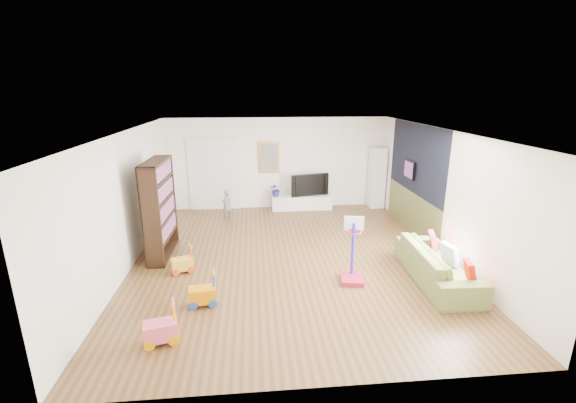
{
  "coord_description": "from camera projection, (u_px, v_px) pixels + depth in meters",
  "views": [
    {
      "loc": [
        -0.74,
        -7.55,
        3.5
      ],
      "look_at": [
        0.0,
        0.4,
        1.15
      ],
      "focal_mm": 24.0,
      "sensor_mm": 36.0,
      "label": 1
    }
  ],
  "objects": [
    {
      "name": "floor",
      "position": [
        290.0,
        258.0,
        8.27
      ],
      "size": [
        6.5,
        7.5,
        0.0
      ],
      "primitive_type": "cube",
      "color": "brown",
      "rests_on": "ground"
    },
    {
      "name": "ceiling",
      "position": [
        290.0,
        131.0,
        7.51
      ],
      "size": [
        6.5,
        7.5,
        0.0
      ],
      "primitive_type": "cube",
      "color": "white",
      "rests_on": "ground"
    },
    {
      "name": "wall_back",
      "position": [
        278.0,
        164.0,
        11.47
      ],
      "size": [
        6.5,
        0.0,
        2.7
      ],
      "primitive_type": "cube",
      "color": "white",
      "rests_on": "ground"
    },
    {
      "name": "wall_front",
      "position": [
        323.0,
        288.0,
        4.31
      ],
      "size": [
        6.5,
        0.0,
        2.7
      ],
      "primitive_type": "cube",
      "color": "silver",
      "rests_on": "ground"
    },
    {
      "name": "wall_left",
      "position": [
        126.0,
        202.0,
        7.6
      ],
      "size": [
        0.0,
        7.5,
        2.7
      ],
      "primitive_type": "cube",
      "color": "silver",
      "rests_on": "ground"
    },
    {
      "name": "wall_right",
      "position": [
        442.0,
        194.0,
        8.18
      ],
      "size": [
        0.0,
        7.5,
        2.7
      ],
      "primitive_type": "cube",
      "color": "silver",
      "rests_on": "ground"
    },
    {
      "name": "navy_accent",
      "position": [
        416.0,
        159.0,
        9.37
      ],
      "size": [
        0.01,
        3.2,
        1.7
      ],
      "primitive_type": "cube",
      "color": "black",
      "rests_on": "wall_right"
    },
    {
      "name": "olive_wainscot",
      "position": [
        411.0,
        212.0,
        9.75
      ],
      "size": [
        0.01,
        3.2,
        1.0
      ],
      "primitive_type": "cube",
      "color": "brown",
      "rests_on": "wall_right"
    },
    {
      "name": "doorway",
      "position": [
        214.0,
        175.0,
        11.35
      ],
      "size": [
        1.45,
        0.06,
        2.1
      ],
      "primitive_type": "cube",
      "color": "white",
      "rests_on": "ground"
    },
    {
      "name": "painting_back",
      "position": [
        269.0,
        157.0,
        11.35
      ],
      "size": [
        0.62,
        0.06,
        0.92
      ],
      "primitive_type": "cube",
      "color": "gold",
      "rests_on": "wall_back"
    },
    {
      "name": "artwork_right",
      "position": [
        409.0,
        169.0,
        9.64
      ],
      "size": [
        0.04,
        0.56,
        0.46
      ],
      "primitive_type": "cube",
      "color": "#7F3F8C",
      "rests_on": "wall_right"
    },
    {
      "name": "media_console",
      "position": [
        302.0,
        202.0,
        11.59
      ],
      "size": [
        1.79,
        0.46,
        0.42
      ],
      "primitive_type": "cube",
      "rotation": [
        0.0,
        0.0,
        0.01
      ],
      "color": "white",
      "rests_on": "ground"
    },
    {
      "name": "tall_cabinet",
      "position": [
        377.0,
        178.0,
        11.61
      ],
      "size": [
        0.43,
        0.43,
        1.82
      ],
      "primitive_type": "cube",
      "rotation": [
        0.0,
        0.0,
        0.02
      ],
      "color": "white",
      "rests_on": "ground"
    },
    {
      "name": "bookshelf",
      "position": [
        160.0,
        209.0,
        8.16
      ],
      "size": [
        0.41,
        1.44,
        2.09
      ],
      "primitive_type": "cube",
      "rotation": [
        0.0,
        0.0,
        -0.03
      ],
      "color": "black",
      "rests_on": "ground"
    },
    {
      "name": "sofa",
      "position": [
        438.0,
        264.0,
        7.22
      ],
      "size": [
        0.97,
        2.29,
        0.66
      ],
      "primitive_type": "imported",
      "rotation": [
        0.0,
        0.0,
        1.53
      ],
      "color": "olive",
      "rests_on": "ground"
    },
    {
      "name": "basketball_hoop",
      "position": [
        353.0,
        251.0,
        7.11
      ],
      "size": [
        0.51,
        0.59,
        1.24
      ],
      "primitive_type": "cube",
      "rotation": [
        0.0,
        0.0,
        -0.19
      ],
      "color": "#AE1B3A",
      "rests_on": "ground"
    },
    {
      "name": "ride_on_yellow",
      "position": [
        182.0,
        259.0,
        7.56
      ],
      "size": [
        0.47,
        0.36,
        0.55
      ],
      "primitive_type": "cube",
      "rotation": [
        0.0,
        0.0,
        0.3
      ],
      "color": "gold",
      "rests_on": "ground"
    },
    {
      "name": "ride_on_orange",
      "position": [
        202.0,
        289.0,
        6.39
      ],
      "size": [
        0.48,
        0.33,
        0.6
      ],
      "primitive_type": "cube",
      "rotation": [
        0.0,
        0.0,
        0.11
      ],
      "color": "orange",
      "rests_on": "ground"
    },
    {
      "name": "ride_on_pink",
      "position": [
        160.0,
        324.0,
        5.43
      ],
      "size": [
        0.52,
        0.39,
        0.62
      ],
      "primitive_type": "cube",
      "rotation": [
        0.0,
        0.0,
        0.24
      ],
      "color": "#F85978",
      "rests_on": "ground"
    },
    {
      "name": "child",
      "position": [
        227.0,
        205.0,
        10.57
      ],
      "size": [
        0.37,
        0.37,
        0.85
      ],
      "primitive_type": "imported",
      "rotation": [
        0.0,
        0.0,
        3.92
      ],
      "color": "slate",
      "rests_on": "ground"
    },
    {
      "name": "tv",
      "position": [
        309.0,
        184.0,
        11.5
      ],
      "size": [
        1.17,
        0.4,
        0.67
      ],
      "primitive_type": "imported",
      "rotation": [
        0.0,
        0.0,
        0.22
      ],
      "color": "black",
      "rests_on": "media_console"
    },
    {
      "name": "vase_plant",
      "position": [
        276.0,
        189.0,
        11.4
      ],
      "size": [
        0.45,
        0.42,
        0.42
      ],
      "primitive_type": "imported",
      "rotation": [
        0.0,
        0.0,
        0.26
      ],
      "color": "navy",
      "rests_on": "media_console"
    },
    {
      "name": "pillow_left",
      "position": [
        470.0,
        271.0,
        6.54
      ],
      "size": [
        0.18,
        0.38,
        0.37
      ],
      "primitive_type": "cube",
      "rotation": [
        0.0,
        0.0,
        -0.25
      ],
      "color": "red",
      "rests_on": "sofa"
    },
    {
      "name": "pillow_center",
      "position": [
        450.0,
        254.0,
        7.22
      ],
      "size": [
        0.18,
        0.41,
        0.4
      ],
      "primitive_type": "cube",
      "rotation": [
        0.0,
        0.0,
        0.19
      ],
      "color": "white",
      "rests_on": "sofa"
    },
    {
      "name": "pillow_right",
      "position": [
        433.0,
        241.0,
        7.83
      ],
      "size": [
        0.2,
        0.38,
        0.37
      ],
      "primitive_type": "cube",
      "rotation": [
        0.0,
        0.0,
        -0.29
      ],
      "color": "#B52B41",
      "rests_on": "sofa"
    }
  ]
}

